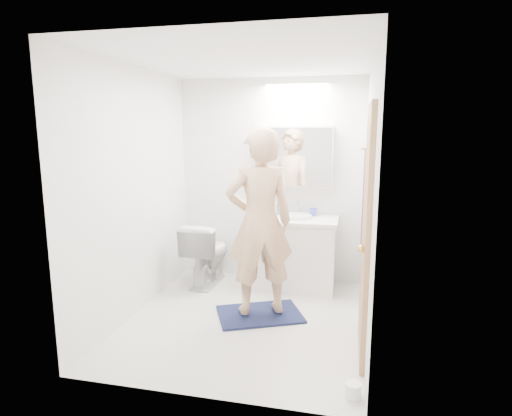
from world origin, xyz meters
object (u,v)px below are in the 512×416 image
(medicine_cabinet, at_px, (295,157))
(toothbrush_cup, at_px, (313,212))
(soap_bottle_a, at_px, (274,206))
(vanity_cabinet, at_px, (295,254))
(soap_bottle_b, at_px, (279,207))
(toilet, at_px, (207,253))
(person, at_px, (260,223))
(toilet_paper_roll, at_px, (353,390))

(medicine_cabinet, distance_m, toothbrush_cup, 0.68)
(soap_bottle_a, relative_size, toothbrush_cup, 2.18)
(medicine_cabinet, relative_size, toothbrush_cup, 9.06)
(vanity_cabinet, xyz_separation_m, soap_bottle_b, (-0.22, 0.18, 0.51))
(toilet, height_order, soap_bottle_a, soap_bottle_a)
(medicine_cabinet, xyz_separation_m, soap_bottle_a, (-0.23, -0.06, -0.57))
(toilet, distance_m, toothbrush_cup, 1.34)
(toothbrush_cup, bearing_deg, vanity_cabinet, -138.93)
(toilet, relative_size, person, 0.42)
(person, xyz_separation_m, toilet_paper_roll, (0.90, -1.13, -0.89))
(medicine_cabinet, height_order, toilet_paper_roll, medicine_cabinet)
(person, bearing_deg, vanity_cabinet, -129.71)
(toilet, bearing_deg, medicine_cabinet, -158.38)
(person, bearing_deg, soap_bottle_b, -115.01)
(person, xyz_separation_m, soap_bottle_a, (-0.04, 1.00, -0.01))
(vanity_cabinet, relative_size, toilet, 1.20)
(medicine_cabinet, distance_m, toilet_paper_roll, 2.72)
(soap_bottle_a, xyz_separation_m, soap_bottle_b, (0.05, 0.03, -0.02))
(vanity_cabinet, bearing_deg, toilet, -173.63)
(person, height_order, toothbrush_cup, person)
(person, distance_m, toothbrush_cup, 1.10)
(toothbrush_cup, bearing_deg, toilet_paper_roll, -77.34)
(person, xyz_separation_m, soap_bottle_b, (0.01, 1.03, -0.03))
(toilet, height_order, soap_bottle_b, soap_bottle_b)
(vanity_cabinet, distance_m, soap_bottle_b, 0.59)
(vanity_cabinet, relative_size, soap_bottle_b, 5.38)
(toilet, relative_size, toothbrush_cup, 7.71)
(soap_bottle_a, bearing_deg, vanity_cabinet, -28.54)
(toothbrush_cup, bearing_deg, soap_bottle_a, -178.75)
(vanity_cabinet, relative_size, toothbrush_cup, 9.26)
(toilet, bearing_deg, person, 140.49)
(soap_bottle_b, bearing_deg, soap_bottle_a, -150.43)
(vanity_cabinet, distance_m, medicine_cabinet, 1.13)
(soap_bottle_a, bearing_deg, medicine_cabinet, 14.88)
(vanity_cabinet, height_order, toilet_paper_roll, vanity_cabinet)
(soap_bottle_b, distance_m, toothbrush_cup, 0.41)
(toilet, height_order, toothbrush_cup, toothbrush_cup)
(medicine_cabinet, bearing_deg, toilet, -161.65)
(medicine_cabinet, bearing_deg, soap_bottle_a, -165.12)
(toilet, bearing_deg, soap_bottle_a, -157.37)
(vanity_cabinet, distance_m, soap_bottle_a, 0.62)
(soap_bottle_b, xyz_separation_m, toilet_paper_roll, (0.89, -2.16, -0.85))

